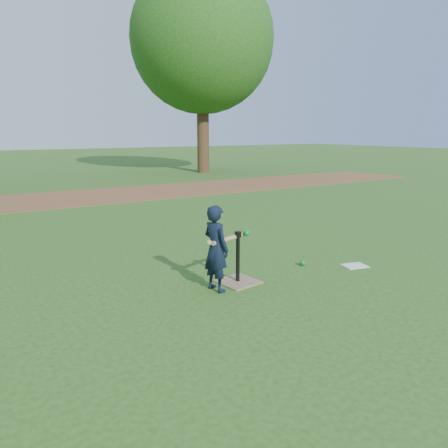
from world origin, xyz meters
TOP-DOWN VIEW (x-y plane):
  - ground at (0.00, 0.00)m, footprint 80.00×80.00m
  - dirt_strip at (0.00, 7.50)m, footprint 24.00×3.00m
  - child at (-0.39, -0.33)m, footprint 0.29×0.39m
  - wiffle_ball_ground at (1.05, -0.18)m, footprint 0.08×0.08m
  - clipboard at (1.61, -0.56)m, footprint 0.35×0.30m
  - batting_tee at (-0.04, -0.25)m, footprint 0.49×0.49m
  - swing_action at (-0.14, -0.28)m, footprint 0.62×0.24m
  - tree_right at (6.50, 12.00)m, footprint 5.80×5.80m

SIDE VIEW (x-z plane):
  - ground at x=0.00m, z-range 0.00..0.00m
  - dirt_strip at x=0.00m, z-range 0.00..0.01m
  - clipboard at x=1.61m, z-range 0.00..0.01m
  - wiffle_ball_ground at x=1.05m, z-range 0.00..0.08m
  - batting_tee at x=-0.04m, z-range -0.20..0.42m
  - child at x=-0.39m, z-range 0.00..0.96m
  - swing_action at x=-0.14m, z-range 0.51..0.61m
  - tree_right at x=6.50m, z-range 1.19..9.39m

